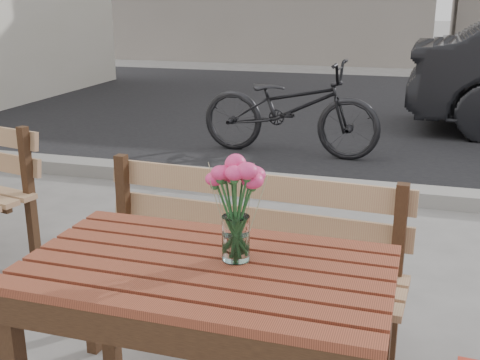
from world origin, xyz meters
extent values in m
cube|color=black|center=(0.00, 7.00, 0.00)|extent=(30.00, 8.00, 0.00)
cube|color=gray|center=(0.00, 3.00, 0.06)|extent=(30.00, 0.25, 0.12)
cube|color=#5D2918|center=(0.10, -0.08, 0.74)|extent=(1.23, 0.73, 0.03)
cube|color=black|center=(-0.46, 0.24, 0.36)|extent=(0.06, 0.06, 0.72)
cube|color=black|center=(0.66, 0.22, 0.36)|extent=(0.06, 0.06, 0.72)
cube|color=#A57755|center=(0.03, 0.49, 0.46)|extent=(1.46, 0.49, 0.03)
cube|color=#A57755|center=(0.05, 0.71, 0.70)|extent=(1.44, 0.13, 0.39)
cube|color=black|center=(-0.64, 0.37, 0.24)|extent=(0.05, 0.05, 0.47)
cube|color=black|center=(-0.61, 0.70, 0.44)|extent=(0.05, 0.05, 0.87)
cube|color=black|center=(0.70, 0.61, 0.44)|extent=(0.05, 0.05, 0.87)
cylinder|color=white|center=(0.18, -0.02, 0.83)|extent=(0.09, 0.09, 0.15)
cylinder|color=#265F2D|center=(0.18, -0.02, 0.91)|extent=(0.06, 0.06, 0.31)
cube|color=black|center=(-1.46, 1.12, 0.44)|extent=(0.06, 0.06, 0.88)
imported|color=black|center=(-0.51, 4.23, 0.49)|extent=(1.92, 0.78, 0.99)
camera|label=1|loc=(0.71, -1.79, 1.61)|focal=45.00mm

